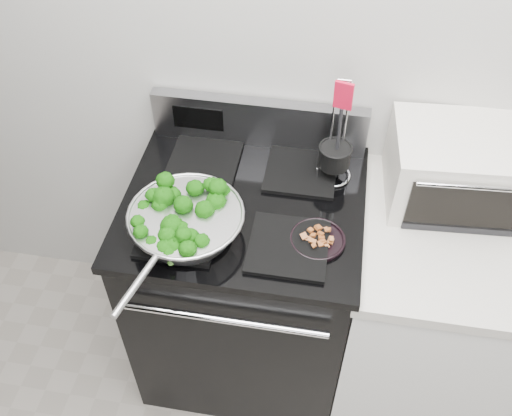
% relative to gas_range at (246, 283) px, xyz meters
% --- Properties ---
extents(back_wall, '(4.00, 0.02, 2.70)m').
position_rel_gas_range_xyz_m(back_wall, '(0.30, 0.34, 0.86)').
color(back_wall, '#B9B7AF').
rests_on(back_wall, ground).
extents(gas_range, '(0.79, 0.69, 1.13)m').
position_rel_gas_range_xyz_m(gas_range, '(0.00, 0.00, 0.00)').
color(gas_range, black).
rests_on(gas_range, floor).
extents(counter, '(0.62, 0.68, 0.92)m').
position_rel_gas_range_xyz_m(counter, '(0.68, -0.00, -0.03)').
color(counter, white).
rests_on(counter, floor).
extents(skillet, '(0.36, 0.56, 0.08)m').
position_rel_gas_range_xyz_m(skillet, '(-0.15, -0.17, 0.52)').
color(skillet, silver).
rests_on(skillet, gas_range).
extents(broccoli_pile, '(0.28, 0.28, 0.10)m').
position_rel_gas_range_xyz_m(broccoli_pile, '(-0.15, -0.16, 0.54)').
color(broccoli_pile, black).
rests_on(broccoli_pile, skillet).
extents(bacon_plate, '(0.17, 0.17, 0.04)m').
position_rel_gas_range_xyz_m(bacon_plate, '(0.25, -0.13, 0.48)').
color(bacon_plate, black).
rests_on(bacon_plate, gas_range).
extents(utensil_holder, '(0.13, 0.13, 0.39)m').
position_rel_gas_range_xyz_m(utensil_holder, '(0.28, 0.17, 0.53)').
color(utensil_holder, silver).
rests_on(utensil_holder, gas_range).
extents(toaster_oven, '(0.46, 0.36, 0.25)m').
position_rel_gas_range_xyz_m(toaster_oven, '(0.68, 0.17, 0.56)').
color(toaster_oven, white).
rests_on(toaster_oven, counter).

